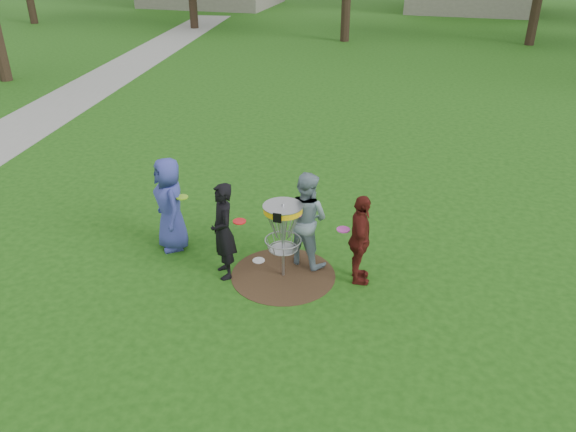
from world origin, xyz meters
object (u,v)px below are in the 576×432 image
(player_black, at_px, (223,231))
(disc_golf_basket, at_px, (283,223))
(player_blue, at_px, (170,204))
(player_maroon, at_px, (360,240))
(player_grey, at_px, (306,219))

(player_black, bearing_deg, disc_golf_basket, 68.66)
(player_blue, bearing_deg, player_black, 22.92)
(disc_golf_basket, bearing_deg, player_maroon, 8.94)
(player_blue, distance_m, disc_golf_basket, 2.28)
(player_black, bearing_deg, player_grey, 87.19)
(player_blue, height_order, player_grey, player_blue)
(player_blue, xyz_separation_m, player_maroon, (3.49, -0.18, -0.09))
(player_black, xyz_separation_m, disc_golf_basket, (0.97, 0.24, 0.17))
(player_grey, bearing_deg, player_blue, 24.80)
(player_grey, bearing_deg, player_black, 53.92)
(player_blue, distance_m, player_maroon, 3.50)
(player_blue, bearing_deg, disc_golf_basket, 39.39)
(player_grey, relative_size, player_maroon, 1.09)
(player_blue, relative_size, player_maroon, 1.12)
(player_maroon, bearing_deg, player_blue, 76.08)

